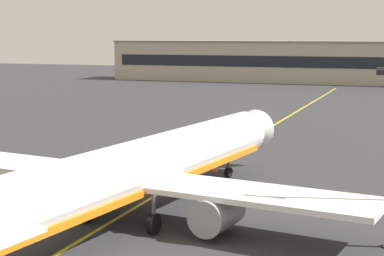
{
  "coord_description": "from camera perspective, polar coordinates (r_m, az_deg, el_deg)",
  "views": [
    {
      "loc": [
        18.27,
        -28.62,
        12.34
      ],
      "look_at": [
        5.3,
        8.38,
        6.54
      ],
      "focal_mm": 59.67,
      "sensor_mm": 36.0,
      "label": 1
    }
  ],
  "objects": [
    {
      "name": "safety_cone_by_nose_gear",
      "position": [
        58.0,
        2.09,
        -3.62
      ],
      "size": [
        0.44,
        0.44,
        0.55
      ],
      "color": "orange",
      "rests_on": "ground"
    },
    {
      "name": "terminal_building",
      "position": [
        164.73,
        12.22,
        5.77
      ],
      "size": [
        114.43,
        12.4,
        10.56
      ],
      "color": "#B2A893",
      "rests_on": "ground"
    },
    {
      "name": "taxiway_centreline",
      "position": [
        62.63,
        1.96,
        -2.95
      ],
      "size": [
        2.79,
        179.99,
        0.01
      ],
      "primitive_type": "cube",
      "rotation": [
        0.0,
        0.0,
        -0.01
      ],
      "color": "yellow",
      "rests_on": "ground"
    },
    {
      "name": "airliner_foreground",
      "position": [
        42.31,
        -5.15,
        -3.87
      ],
      "size": [
        32.36,
        41.39,
        11.65
      ],
      "color": "white",
      "rests_on": "ground"
    }
  ]
}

